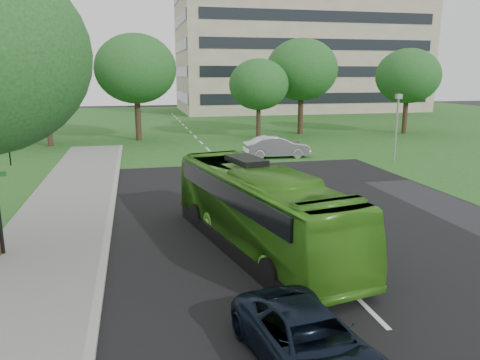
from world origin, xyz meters
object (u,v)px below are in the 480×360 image
Objects in this scene: office_building at (299,35)px; traffic_light at (0,181)px; suv at (309,342)px; tree_park_a at (45,82)px; tree_park_e at (408,76)px; tree_park_f at (4,73)px; bus at (259,209)px; tree_park_c at (259,85)px; tree_park_d at (302,70)px; sedan at (277,147)px; camera_pole at (397,119)px; tree_park_b at (136,69)px.

office_building is 70.37m from traffic_light.
suv is 11.56m from traffic_light.
tree_park_a is 0.92× the size of tree_park_e.
tree_park_f reaches higher than bus.
tree_park_c is 0.78× the size of tree_park_d.
sedan is 1.03× the size of camera_pole.
tree_park_b is at bearing 85.39° from bus.
tree_park_e is 0.83× the size of bus.
tree_park_c is (-16.04, -34.15, -7.34)m from office_building.
tree_park_a is 1.06× the size of tree_park_c.
suv is at bearing 165.76° from sedan.
traffic_light is (-16.28, -27.59, -2.48)m from tree_park_c.
tree_park_d is at bearing 55.62° from bus.
tree_park_b is 12.07m from tree_park_f.
tree_park_b is at bearing 177.95° from tree_park_e.
tree_park_b is at bearing -175.72° from tree_park_d.
camera_pole is at bearing 47.41° from suv.
tree_park_a is 24.43m from tree_park_d.
traffic_light is at bearing -84.08° from tree_park_a.
tree_park_d reaches higher than bus.
suv is 25.96m from camera_pole.
bus is 18.87m from sedan.
tree_park_d is 36.97m from traffic_light.
office_building is 4.09× the size of tree_park_b.
tree_park_e is 1.91× the size of traffic_light.
sedan is 22.46m from traffic_light.
tree_park_d is 2.13× the size of traffic_light.
camera_pole reaches higher than suv.
tree_park_f is (-39.29, -30.60, -6.22)m from office_building.
tree_park_e is at bearing 0.24° from tree_park_c.
traffic_light is (-7.86, 8.22, 2.05)m from suv.
sedan is (17.57, -9.79, -4.64)m from tree_park_a.
tree_park_b is 29.31m from traffic_light.
suv is (-24.33, -35.88, -5.30)m from tree_park_e.
bus is (-7.62, -28.64, -3.69)m from tree_park_c.
tree_park_c is 0.82× the size of tree_park_f.
tree_park_a is 26.85m from traffic_light.
tree_park_c is at bearing 105.18° from camera_pole.
tree_park_c is 5.81m from tree_park_d.
tree_park_d reaches higher than tree_park_a.
tree_park_d is at bearing 4.28° from tree_park_b.
office_building is 4.59× the size of tree_park_e.
office_building is 75.05m from suv.
office_building is 50.19m from tree_park_f.
tree_park_d reaches higher than tree_park_c.
tree_park_f reaches higher than suv.
sedan is at bearing 25.19° from traffic_light.
tree_park_c is 1.58× the size of camera_pole.
tree_park_f is 2.02× the size of traffic_light.
camera_pole is (13.81, 14.15, 1.63)m from bus.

